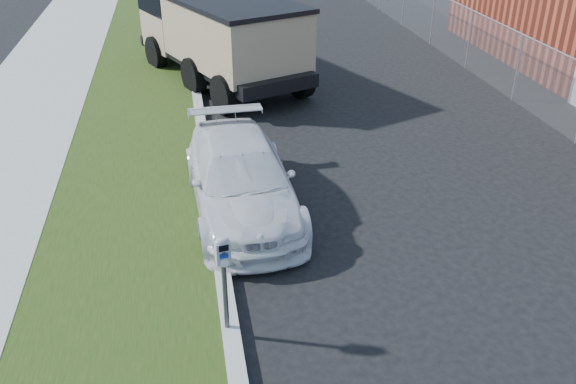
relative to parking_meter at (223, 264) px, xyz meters
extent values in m
plane|color=black|center=(2.64, 1.15, -1.20)|extent=(120.00, 120.00, 0.00)
cube|color=gray|center=(0.04, 3.15, -1.12)|extent=(0.25, 50.00, 0.15)
cube|color=#1C360E|center=(-1.56, 3.15, -1.13)|extent=(3.00, 50.00, 0.13)
plane|color=slate|center=(8.64, 8.15, -0.30)|extent=(0.00, 30.00, 30.00)
cylinder|color=#9398A1|center=(8.64, 8.15, 0.60)|extent=(0.04, 30.00, 0.04)
cylinder|color=#9398A1|center=(8.64, 8.15, -0.30)|extent=(0.06, 0.06, 1.80)
cylinder|color=#9398A1|center=(8.64, 11.15, -0.30)|extent=(0.06, 0.06, 1.80)
cylinder|color=#9398A1|center=(8.64, 14.15, -0.30)|extent=(0.06, 0.06, 1.80)
cylinder|color=#9398A1|center=(8.64, 17.15, -0.30)|extent=(0.06, 0.06, 1.80)
cylinder|color=#3F4247|center=(0.00, 0.00, -0.53)|extent=(0.08, 0.08, 1.06)
cube|color=gray|center=(0.00, 0.00, 0.18)|extent=(0.21, 0.16, 0.32)
ellipsoid|color=gray|center=(0.00, 0.00, 0.34)|extent=(0.22, 0.16, 0.12)
cube|color=black|center=(0.01, -0.07, 0.29)|extent=(0.13, 0.03, 0.08)
cube|color=navy|center=(0.01, -0.06, 0.17)|extent=(0.12, 0.03, 0.07)
cylinder|color=silver|center=(0.01, -0.06, 0.06)|extent=(0.12, 0.03, 0.12)
cube|color=#3F4247|center=(0.01, -0.06, 0.21)|extent=(0.04, 0.01, 0.05)
imported|color=silver|center=(0.59, 3.44, -0.54)|extent=(2.02, 4.61, 1.32)
cube|color=black|center=(0.91, 11.18, -0.44)|extent=(4.63, 6.99, 0.36)
cube|color=#8B785A|center=(0.00, 13.38, 0.41)|extent=(2.96, 2.65, 2.07)
cube|color=#8B785A|center=(1.22, 10.41, 0.41)|extent=(3.96, 4.97, 1.66)
cube|color=black|center=(1.22, 10.41, 1.27)|extent=(4.09, 5.10, 0.12)
cube|color=black|center=(-0.38, 14.29, -0.52)|extent=(2.36, 1.09, 0.31)
cylinder|color=black|center=(-1.06, 12.83, -0.68)|extent=(0.70, 1.08, 1.04)
cylinder|color=black|center=(1.14, 13.74, -0.68)|extent=(0.70, 1.08, 1.04)
cylinder|color=black|center=(0.00, 10.25, -0.68)|extent=(0.70, 1.08, 1.04)
cylinder|color=black|center=(2.21, 11.15, -0.68)|extent=(0.70, 1.08, 1.04)
cylinder|color=black|center=(0.72, 8.52, -0.68)|extent=(0.70, 1.08, 1.04)
cylinder|color=black|center=(2.92, 9.43, -0.68)|extent=(0.70, 1.08, 1.04)
camera|label=1|loc=(-0.33, -6.55, 4.60)|focal=38.00mm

